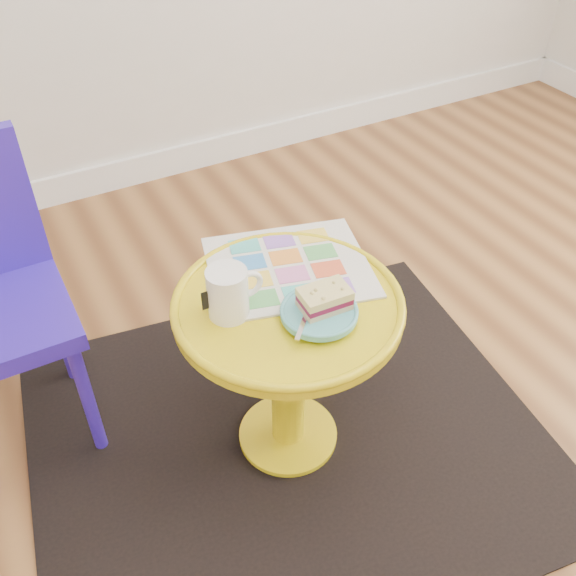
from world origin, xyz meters
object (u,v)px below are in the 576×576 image
side_table (288,346)px  mug (229,292)px  newspaper (289,267)px  plate (319,313)px

side_table → mug: mug is taller
side_table → newspaper: 0.18m
plate → mug: bearing=145.8°
newspaper → mug: (-0.18, -0.08, 0.06)m
mug → plate: bearing=-33.4°
newspaper → mug: 0.21m
side_table → mug: 0.23m
newspaper → mug: mug is taller
newspaper → mug: size_ratio=2.94×
newspaper → plate: 0.18m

